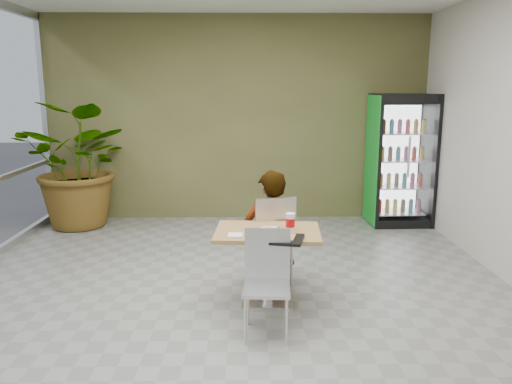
# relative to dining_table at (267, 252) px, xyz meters

# --- Properties ---
(ground) EXTENTS (7.00, 7.00, 0.00)m
(ground) POSITION_rel_dining_table_xyz_m (-0.36, -0.15, -0.54)
(ground) COLOR gray
(ground) RESTS_ON ground
(room_envelope) EXTENTS (6.00, 7.00, 3.20)m
(room_envelope) POSITION_rel_dining_table_xyz_m (-0.36, -0.15, 1.06)
(room_envelope) COLOR beige
(room_envelope) RESTS_ON ground
(dining_table) EXTENTS (1.04, 0.77, 0.75)m
(dining_table) POSITION_rel_dining_table_xyz_m (0.00, 0.00, 0.00)
(dining_table) COLOR #9D7943
(dining_table) RESTS_ON ground
(chair_far) EXTENTS (0.53, 0.53, 0.98)m
(chair_far) POSITION_rel_dining_table_xyz_m (0.08, 0.48, 0.04)
(chair_far) COLOR silver
(chair_far) RESTS_ON ground
(chair_near) EXTENTS (0.43, 0.43, 0.90)m
(chair_near) POSITION_rel_dining_table_xyz_m (-0.03, -0.55, -0.01)
(chair_near) COLOR silver
(chair_near) RESTS_ON ground
(seated_woman) EXTENTS (0.64, 0.49, 1.55)m
(seated_woman) POSITION_rel_dining_table_xyz_m (0.05, 0.53, -0.06)
(seated_woman) COLOR black
(seated_woman) RESTS_ON ground
(pizza_plate) EXTENTS (0.31, 0.25, 0.03)m
(pizza_plate) POSITION_rel_dining_table_xyz_m (0.03, -0.01, 0.23)
(pizza_plate) COLOR white
(pizza_plate) RESTS_ON dining_table
(soda_cup) EXTENTS (0.09, 0.09, 0.16)m
(soda_cup) POSITION_rel_dining_table_xyz_m (0.22, 0.02, 0.29)
(soda_cup) COLOR white
(soda_cup) RESTS_ON dining_table
(napkin_stack) EXTENTS (0.14, 0.14, 0.02)m
(napkin_stack) POSITION_rel_dining_table_xyz_m (-0.31, -0.19, 0.22)
(napkin_stack) COLOR white
(napkin_stack) RESTS_ON dining_table
(cafeteria_tray) EXTENTS (0.52, 0.43, 0.03)m
(cafeteria_tray) POSITION_rel_dining_table_xyz_m (0.07, -0.32, 0.23)
(cafeteria_tray) COLOR black
(cafeteria_tray) RESTS_ON dining_table
(beverage_fridge) EXTENTS (0.93, 0.73, 2.00)m
(beverage_fridge) POSITION_rel_dining_table_xyz_m (2.16, 2.94, 0.46)
(beverage_fridge) COLOR black
(beverage_fridge) RESTS_ON ground
(potted_plant) EXTENTS (2.05, 1.89, 1.90)m
(potted_plant) POSITION_rel_dining_table_xyz_m (-2.69, 2.87, 0.41)
(potted_plant) COLOR #306227
(potted_plant) RESTS_ON ground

